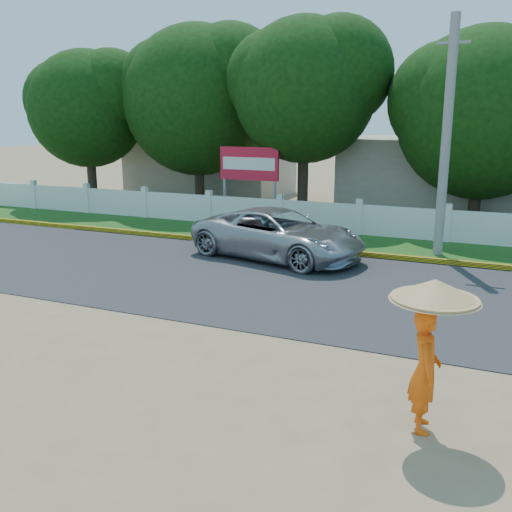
{
  "coord_description": "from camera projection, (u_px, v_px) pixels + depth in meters",
  "views": [
    {
      "loc": [
        4.56,
        -8.54,
        4.12
      ],
      "look_at": [
        0.0,
        2.0,
        1.3
      ],
      "focal_mm": 40.0,
      "sensor_mm": 36.0,
      "label": 1
    }
  ],
  "objects": [
    {
      "name": "road",
      "position": [
        295.0,
        284.0,
        14.36
      ],
      "size": [
        60.0,
        7.0,
        0.02
      ],
      "primitive_type": "cube",
      "color": "#38383A",
      "rests_on": "ground"
    },
    {
      "name": "vehicle",
      "position": [
        278.0,
        234.0,
        16.85
      ],
      "size": [
        5.67,
        3.56,
        1.46
      ],
      "primitive_type": "imported",
      "rotation": [
        0.0,
        0.0,
        1.34
      ],
      "color": "#A7A9AF",
      "rests_on": "ground"
    },
    {
      "name": "fence",
      "position": [
        359.0,
        220.0,
        20.2
      ],
      "size": [
        40.0,
        0.1,
        1.1
      ],
      "primitive_type": "cube",
      "color": "silver",
      "rests_on": "ground"
    },
    {
      "name": "monk_with_parasol",
      "position": [
        430.0,
        333.0,
        7.41
      ],
      "size": [
        1.16,
        1.16,
        2.11
      ],
      "color": "#F9590D",
      "rests_on": "ground"
    },
    {
      "name": "tree_row",
      "position": [
        478.0,
        93.0,
        20.68
      ],
      "size": [
        39.53,
        7.44,
        9.52
      ],
      "color": "#473828",
      "rests_on": "ground"
    },
    {
      "name": "grass_verge",
      "position": [
        348.0,
        243.0,
        19.04
      ],
      "size": [
        60.0,
        3.5,
        0.03
      ],
      "primitive_type": "cube",
      "color": "#2D601E",
      "rests_on": "ground"
    },
    {
      "name": "ground",
      "position": [
        212.0,
        349.0,
        10.35
      ],
      "size": [
        120.0,
        120.0,
        0.0
      ],
      "primitive_type": "plane",
      "color": "#9E8460",
      "rests_on": "ground"
    },
    {
      "name": "billboard",
      "position": [
        249.0,
        168.0,
        22.64
      ],
      "size": [
        2.5,
        0.13,
        2.95
      ],
      "color": "gray",
      "rests_on": "ground"
    },
    {
      "name": "building_far",
      "position": [
        211.0,
        168.0,
        30.81
      ],
      "size": [
        8.0,
        5.0,
        2.8
      ],
      "primitive_type": "cube",
      "color": "#B7AD99",
      "rests_on": "ground"
    },
    {
      "name": "curb",
      "position": [
        334.0,
        252.0,
        17.51
      ],
      "size": [
        40.0,
        0.18,
        0.16
      ],
      "primitive_type": "cube",
      "color": "yellow",
      "rests_on": "ground"
    },
    {
      "name": "building_near",
      "position": [
        464.0,
        176.0,
        24.86
      ],
      "size": [
        10.0,
        6.0,
        3.2
      ],
      "primitive_type": "cube",
      "color": "#B7AD99",
      "rests_on": "ground"
    },
    {
      "name": "utility_pole",
      "position": [
        446.0,
        139.0,
        16.6
      ],
      "size": [
        0.28,
        0.28,
        6.93
      ],
      "primitive_type": "cylinder",
      "color": "gray",
      "rests_on": "ground"
    }
  ]
}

